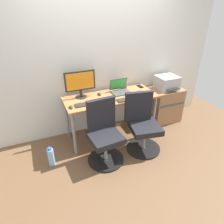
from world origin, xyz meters
TOP-DOWN VIEW (x-y plane):
  - ground_plane at (0.00, 0.00)m, footprint 5.28×5.28m
  - back_wall at (0.00, 0.38)m, footprint 4.40×0.04m
  - desk at (0.00, 0.00)m, footprint 1.51×0.60m
  - office_chair_left at (-0.32, -0.51)m, footprint 0.54×0.54m
  - office_chair_right at (0.32, -0.51)m, footprint 0.54×0.54m
  - side_cabinet at (1.18, 0.10)m, footprint 0.58×0.49m
  - printer at (1.18, 0.10)m, footprint 0.38×0.40m
  - water_bottle_on_floor at (-1.09, -0.36)m, footprint 0.09×0.09m
  - desktop_monitor at (-0.45, 0.16)m, footprint 0.48×0.18m
  - open_laptop at (0.22, 0.10)m, footprint 0.31×0.28m
  - keyboard_by_monitor at (-0.45, -0.13)m, footprint 0.34×0.12m
  - keyboard_by_laptop at (0.19, -0.22)m, footprint 0.34×0.12m
  - mouse_by_monitor at (-0.15, 0.13)m, footprint 0.06×0.10m
  - mouse_by_laptop at (-0.69, -0.15)m, footprint 0.06×0.10m
  - coffee_mug at (0.43, -0.18)m, footprint 0.08×0.08m
  - pen_cup at (0.38, 0.24)m, footprint 0.07×0.07m
  - phone_near_monitor at (0.66, 0.19)m, footprint 0.07×0.14m

SIDE VIEW (x-z plane):
  - ground_plane at x=0.00m, z-range 0.00..0.00m
  - water_bottle_on_floor at x=-1.09m, z-range -0.01..0.30m
  - side_cabinet at x=1.18m, z-range 0.00..0.67m
  - office_chair_left at x=-0.32m, z-range -0.05..0.89m
  - office_chair_right at x=0.32m, z-range -0.05..0.89m
  - desk at x=0.00m, z-range 0.30..1.06m
  - phone_near_monitor at x=0.66m, z-range 0.76..0.77m
  - keyboard_by_monitor at x=-0.45m, z-range 0.76..0.78m
  - keyboard_by_laptop at x=0.19m, z-range 0.76..0.78m
  - mouse_by_monitor at x=-0.15m, z-range 0.76..0.79m
  - mouse_by_laptop at x=-0.69m, z-range 0.76..0.79m
  - printer at x=1.18m, z-range 0.67..0.91m
  - coffee_mug at x=0.43m, z-range 0.76..0.85m
  - pen_cup at x=0.38m, z-range 0.76..0.86m
  - open_laptop at x=0.22m, z-range 0.70..0.92m
  - desktop_monitor at x=-0.45m, z-range 0.79..1.22m
  - back_wall at x=0.00m, z-range 0.00..2.60m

